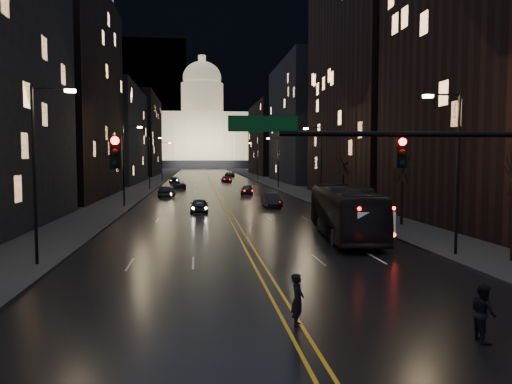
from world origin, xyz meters
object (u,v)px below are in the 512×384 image
object	(u,v)px
traffic_signal	(470,168)
receding_car_a	(271,200)
oncoming_car_b	(167,192)
pedestrian_b	(483,313)
oncoming_car_a	(199,206)
pedestrian_a	(298,300)
bus	(345,212)

from	to	relation	value
traffic_signal	receding_car_a	world-z (taller)	traffic_signal
traffic_signal	receding_car_a	bearing A→B (deg)	91.38
oncoming_car_b	pedestrian_b	size ratio (longest dim) A/B	2.71
oncoming_car_a	pedestrian_b	bearing A→B (deg)	104.04
oncoming_car_a	receding_car_a	size ratio (longest dim) A/B	0.94
pedestrian_a	pedestrian_b	xyz separation A→B (m)	(5.20, -1.95, 0.00)
pedestrian_a	pedestrian_b	size ratio (longest dim) A/B	1.00
oncoming_car_a	receding_car_a	distance (m)	9.22
traffic_signal	bus	world-z (taller)	traffic_signal
oncoming_car_a	traffic_signal	bearing A→B (deg)	105.74
bus	oncoming_car_a	distance (m)	18.90
traffic_signal	pedestrian_a	size ratio (longest dim) A/B	10.03
oncoming_car_b	pedestrian_b	bearing A→B (deg)	108.75
traffic_signal	oncoming_car_a	xyz separation A→B (m)	(-8.77, 33.27, -4.36)
bus	pedestrian_b	size ratio (longest dim) A/B	7.28
traffic_signal	oncoming_car_a	distance (m)	34.68
bus	pedestrian_b	bearing A→B (deg)	-89.21
traffic_signal	pedestrian_a	bearing A→B (deg)	-179.56
traffic_signal	bus	size ratio (longest dim) A/B	1.37
bus	receding_car_a	bearing A→B (deg)	100.59
receding_car_a	pedestrian_a	xyz separation A→B (m)	(-4.86, -38.15, 0.10)
bus	oncoming_car_b	xyz separation A→B (m)	(-13.96, 34.94, -0.98)
pedestrian_b	pedestrian_a	bearing A→B (deg)	71.42
oncoming_car_a	pedestrian_a	distance (m)	33.45
pedestrian_a	pedestrian_b	distance (m)	5.55
bus	oncoming_car_b	world-z (taller)	bus
oncoming_car_b	pedestrian_a	xyz separation A→B (m)	(7.20, -52.09, 0.09)
receding_car_a	pedestrian_b	distance (m)	40.10
oncoming_car_a	pedestrian_b	distance (m)	36.20
bus	oncoming_car_a	bearing A→B (deg)	126.51
receding_car_a	oncoming_car_a	bearing A→B (deg)	-151.09
traffic_signal	pedestrian_a	xyz separation A→B (m)	(-5.78, -0.04, -4.24)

